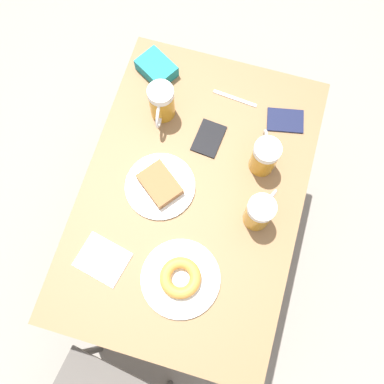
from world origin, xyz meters
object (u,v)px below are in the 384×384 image
napkin_folded (103,259)px  passport_far_edge (208,138)px  fork (235,98)px  passport_near_edge (285,120)px  plate_with_donut (180,278)px  beer_mug_right (260,212)px  blue_pouch (157,68)px  beer_mug_left (162,103)px  beer_mug_center (264,156)px  plate_with_cake (160,185)px

napkin_folded → passport_far_edge: bearing=-113.0°
fork → passport_near_edge: size_ratio=1.15×
napkin_folded → fork: (-0.26, -0.67, -0.00)m
plate_with_donut → beer_mug_right: (-0.18, -0.26, 0.06)m
plate_with_donut → blue_pouch: bearing=-66.8°
fork → napkin_folded: bearing=68.9°
beer_mug_left → beer_mug_center: 0.39m
plate_with_donut → napkin_folded: size_ratio=1.42×
beer_mug_center → fork: bearing=-55.8°
plate_with_donut → blue_pouch: size_ratio=1.53×
plate_with_donut → beer_mug_right: beer_mug_right is taller
fork → beer_mug_left: bearing=28.8°
napkin_folded → beer_mug_left: bearing=-93.1°
beer_mug_left → blue_pouch: size_ratio=0.90×
plate_with_cake → passport_near_edge: 0.49m
blue_pouch → passport_near_edge: bearing=172.8°
plate_with_cake → napkin_folded: 0.30m
plate_with_donut → blue_pouch: 0.74m
beer_mug_left → beer_mug_center: size_ratio=1.00×
plate_with_cake → beer_mug_center: beer_mug_center is taller
plate_with_donut → fork: (-0.01, -0.66, -0.01)m
plate_with_cake → fork: 0.42m
beer_mug_right → blue_pouch: (0.47, -0.43, -0.05)m
plate_with_cake → blue_pouch: blue_pouch is taller
beer_mug_right → fork: (0.18, -0.40, -0.07)m
napkin_folded → fork: 0.72m
plate_with_cake → napkin_folded: size_ratio=1.33×
fork → passport_far_edge: 0.18m
beer_mug_left → blue_pouch: beer_mug_left is taller
beer_mug_right → passport_far_edge: 0.33m
beer_mug_right → passport_near_edge: (-0.01, -0.37, -0.07)m
beer_mug_right → napkin_folded: bearing=31.7°
passport_near_edge → fork: bearing=-10.6°
passport_far_edge → beer_mug_center: bearing=168.2°
beer_mug_center → blue_pouch: 0.51m
plate_with_donut → passport_near_edge: plate_with_donut is taller
plate_with_cake → passport_near_edge: (-0.35, -0.35, -0.01)m
napkin_folded → blue_pouch: size_ratio=1.08×
beer_mug_center → blue_pouch: (0.45, -0.24, -0.05)m
plate_with_cake → beer_mug_center: 0.35m
plate_with_donut → beer_mug_center: bearing=-109.0°
beer_mug_left → passport_far_edge: bearing=164.5°
plate_with_cake → fork: plate_with_cake is taller
passport_near_edge → plate_with_cake: bearing=45.5°
beer_mug_center → blue_pouch: size_ratio=0.90×
passport_far_edge → beer_mug_left: bearing=-15.5°
beer_mug_left → plate_with_donut: bearing=112.8°
plate_with_cake → fork: bearing=-112.0°
napkin_folded → blue_pouch: blue_pouch is taller
beer_mug_center → fork: size_ratio=0.90×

